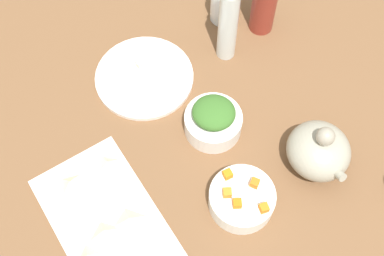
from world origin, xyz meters
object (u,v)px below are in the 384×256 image
(cutting_board, at_px, (108,222))
(bottle_0, at_px, (228,23))
(bowl_greens, at_px, (212,121))
(teapot, at_px, (319,151))
(bottle_1, at_px, (265,2))
(drinking_glass_1, at_px, (225,4))
(bowl_carrots, at_px, (242,199))
(plate_tofu, at_px, (144,77))

(cutting_board, bearing_deg, bottle_0, 122.29)
(bowl_greens, xyz_separation_m, teapot, (0.19, 0.17, 0.03))
(teapot, height_order, bottle_1, bottle_1)
(bowl_greens, distance_m, drinking_glass_1, 0.34)
(cutting_board, relative_size, bottle_1, 1.55)
(bowl_greens, xyz_separation_m, bottle_1, (-0.21, 0.26, 0.07))
(teapot, bearing_deg, bowl_carrots, -86.33)
(cutting_board, bearing_deg, bowl_carrots, 71.59)
(bottle_1, bearing_deg, plate_tofu, -88.12)
(bottle_0, height_order, bottle_1, bottle_0)
(cutting_board, relative_size, bottle_0, 1.28)
(teapot, bearing_deg, bowl_greens, -137.93)
(bottle_1, bearing_deg, drinking_glass_1, -135.54)
(bottle_0, bearing_deg, bottle_1, 105.06)
(bottle_0, distance_m, drinking_glass_1, 0.14)
(teapot, bearing_deg, cutting_board, -99.47)
(plate_tofu, xyz_separation_m, drinking_glass_1, (-0.08, 0.27, 0.05))
(teapot, distance_m, bottle_0, 0.37)
(bowl_greens, height_order, bowl_carrots, bowl_greens)
(plate_tofu, bearing_deg, bowl_carrots, 7.41)
(drinking_glass_1, bearing_deg, bowl_carrots, -24.66)
(bowl_carrots, height_order, teapot, teapot)
(drinking_glass_1, bearing_deg, bottle_0, -26.60)
(bottle_1, relative_size, drinking_glass_1, 2.25)
(cutting_board, distance_m, bottle_0, 0.54)
(bowl_greens, bearing_deg, bottle_0, 142.76)
(plate_tofu, bearing_deg, bowl_greens, 23.09)
(teapot, distance_m, drinking_glass_1, 0.47)
(plate_tofu, distance_m, bowl_greens, 0.22)
(bowl_carrots, distance_m, teapot, 0.20)
(bowl_greens, relative_size, bowl_carrots, 0.94)
(teapot, height_order, bottle_0, bottle_0)
(bottle_0, bearing_deg, drinking_glass_1, 153.40)
(bowl_greens, bearing_deg, bottle_1, 129.07)
(teapot, bearing_deg, bottle_1, 166.89)
(bottle_1, bearing_deg, bottle_0, -74.94)
(bowl_greens, height_order, bottle_1, bottle_1)
(bottle_1, bearing_deg, bowl_greens, -50.93)
(plate_tofu, relative_size, bowl_carrots, 1.71)
(bottle_1, bearing_deg, bowl_carrots, -35.60)
(bowl_carrots, bearing_deg, bottle_1, 144.40)
(bowl_greens, bearing_deg, teapot, 42.07)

